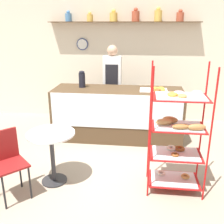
% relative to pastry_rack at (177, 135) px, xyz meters
% --- Properties ---
extents(ground_plane, '(14.00, 14.00, 0.00)m').
position_rel_pastry_rack_xyz_m(ground_plane, '(-0.92, 0.20, -0.78)').
color(ground_plane, gray).
extents(back_wall, '(10.00, 0.30, 2.70)m').
position_rel_pastry_rack_xyz_m(back_wall, '(-0.92, 2.80, 0.59)').
color(back_wall, beige).
rests_on(back_wall, ground_plane).
extents(display_counter, '(2.44, 0.79, 0.97)m').
position_rel_pastry_rack_xyz_m(display_counter, '(-0.92, 1.59, -0.29)').
color(display_counter, '#4C3823').
rests_on(display_counter, ground_plane).
extents(pastry_rack, '(0.72, 0.48, 1.70)m').
position_rel_pastry_rack_xyz_m(pastry_rack, '(0.00, 0.00, 0.00)').
color(pastry_rack, '#B71414').
rests_on(pastry_rack, ground_plane).
extents(person_worker, '(0.37, 0.23, 1.74)m').
position_rel_pastry_rack_xyz_m(person_worker, '(-1.10, 2.22, 0.18)').
color(person_worker, '#282833').
rests_on(person_worker, ground_plane).
extents(cafe_table, '(0.65, 0.65, 0.75)m').
position_rel_pastry_rack_xyz_m(cafe_table, '(-1.67, -0.05, -0.22)').
color(cafe_table, '#262628').
rests_on(cafe_table, ground_plane).
extents(cafe_chair, '(0.54, 0.54, 0.88)m').
position_rel_pastry_rack_xyz_m(cafe_chair, '(-2.12, -0.41, -0.23)').
color(cafe_chair, black).
rests_on(cafe_chair, ground_plane).
extents(coffee_carafe, '(0.12, 0.12, 0.32)m').
position_rel_pastry_rack_xyz_m(coffee_carafe, '(-1.62, 1.68, 0.35)').
color(coffee_carafe, black).
rests_on(coffee_carafe, display_counter).
extents(donut_tray_counter, '(0.50, 0.34, 0.05)m').
position_rel_pastry_rack_xyz_m(donut_tray_counter, '(-0.22, 1.58, 0.22)').
color(donut_tray_counter, white).
rests_on(donut_tray_counter, display_counter).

